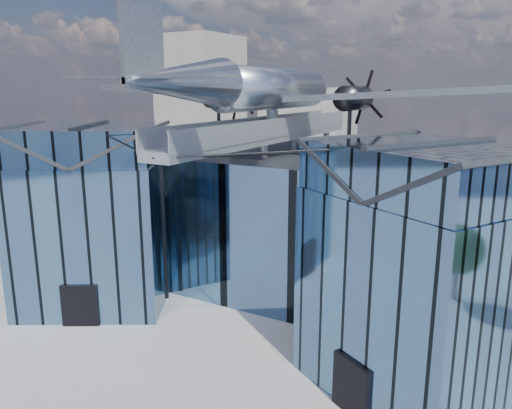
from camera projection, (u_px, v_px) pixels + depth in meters
The scene contains 4 objects.
ground_plane at pixel (240, 328), 29.96m from camera, with size 120.00×120.00×0.00m, color gray.
museum at pixel (284, 217), 33.60m from camera, with size 32.88×24.50×17.60m.
bg_towers at pixel (436, 117), 69.67m from camera, with size 77.00×24.50×26.00m.
tree_side_w at pixel (96, 199), 45.83m from camera, with size 4.75×4.75×6.05m.
Camera 1 is at (14.43, -23.37, 14.10)m, focal length 35.00 mm.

